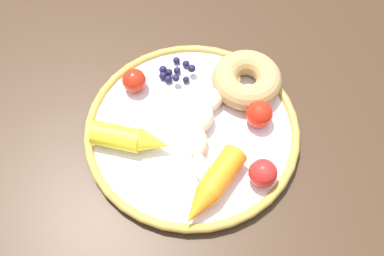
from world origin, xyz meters
TOP-DOWN VIEW (x-y plane):
  - ground_plane at (0.00, 0.00)m, footprint 6.00×6.00m
  - dining_table at (0.00, 0.00)m, footprint 0.99×0.94m
  - plate at (0.03, 0.04)m, footprint 0.29×0.29m
  - banana at (0.04, 0.06)m, footprint 0.13×0.14m
  - carrot_orange at (0.12, 0.01)m, footprint 0.08×0.11m
  - carrot_yellow at (0.01, -0.05)m, footprint 0.10×0.10m
  - donut at (0.01, 0.14)m, footprint 0.11×0.11m
  - blueberry_pile at (-0.06, 0.06)m, footprint 0.05×0.05m
  - tomato_near at (-0.07, -0.00)m, footprint 0.03×0.03m
  - tomato_mid at (0.07, 0.12)m, footprint 0.04×0.04m
  - tomato_far at (0.14, 0.07)m, footprint 0.04×0.04m

SIDE VIEW (x-z plane):
  - ground_plane at x=0.00m, z-range 0.00..0.00m
  - dining_table at x=0.00m, z-range 0.27..0.97m
  - plate at x=0.03m, z-range 0.70..0.72m
  - blueberry_pile at x=-0.06m, z-range 0.71..0.73m
  - banana at x=0.04m, z-range 0.71..0.74m
  - carrot_yellow at x=0.01m, z-range 0.71..0.75m
  - carrot_orange at x=0.12m, z-range 0.71..0.75m
  - tomato_near at x=-0.07m, z-range 0.71..0.75m
  - donut at x=0.01m, z-range 0.71..0.75m
  - tomato_far at x=0.14m, z-range 0.71..0.75m
  - tomato_mid at x=0.07m, z-range 0.71..0.75m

